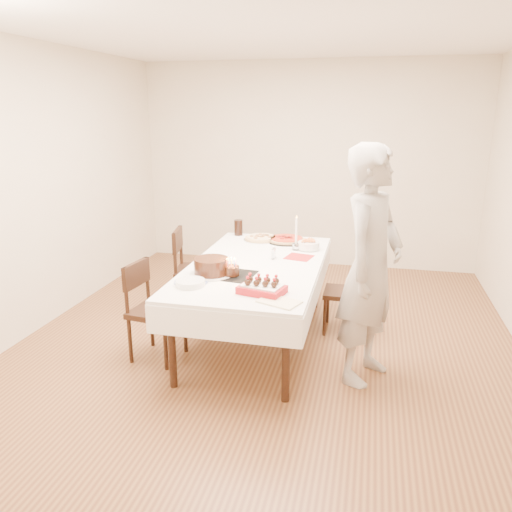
% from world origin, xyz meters
% --- Properties ---
extents(floor, '(5.00, 5.00, 0.00)m').
position_xyz_m(floor, '(0.00, 0.00, 0.00)').
color(floor, '#59311E').
rests_on(floor, ground).
extents(wall_back, '(4.50, 0.04, 2.70)m').
position_xyz_m(wall_back, '(0.00, 2.50, 1.35)').
color(wall_back, beige).
rests_on(wall_back, floor).
extents(wall_front, '(4.50, 0.04, 2.70)m').
position_xyz_m(wall_front, '(0.00, -2.50, 1.35)').
color(wall_front, beige).
rests_on(wall_front, floor).
extents(wall_left, '(0.04, 5.00, 2.70)m').
position_xyz_m(wall_left, '(-2.25, 0.00, 1.35)').
color(wall_left, beige).
rests_on(wall_left, floor).
extents(ceiling, '(5.00, 5.00, 0.00)m').
position_xyz_m(ceiling, '(0.00, 0.00, 2.70)').
color(ceiling, white).
rests_on(ceiling, wall_back).
extents(dining_table, '(1.66, 2.36, 0.75)m').
position_xyz_m(dining_table, '(-0.11, -0.08, 0.38)').
color(dining_table, white).
rests_on(dining_table, floor).
extents(chair_right_savory, '(0.40, 0.40, 0.78)m').
position_xyz_m(chair_right_savory, '(0.66, 0.33, 0.39)').
color(chair_right_savory, black).
rests_on(chair_right_savory, floor).
extents(chair_left_savory, '(0.54, 0.54, 0.90)m').
position_xyz_m(chair_left_savory, '(-0.88, 0.48, 0.45)').
color(chair_left_savory, black).
rests_on(chair_left_savory, floor).
extents(chair_left_dessert, '(0.49, 0.49, 0.85)m').
position_xyz_m(chair_left_dessert, '(-0.86, -0.59, 0.43)').
color(chair_left_dessert, black).
rests_on(chair_left_dessert, floor).
extents(person, '(0.67, 0.79, 1.85)m').
position_xyz_m(person, '(0.89, -0.50, 0.93)').
color(person, '#B3AEA9').
rests_on(person, floor).
extents(pizza_white, '(0.49, 0.49, 0.04)m').
position_xyz_m(pizza_white, '(-0.25, 0.74, 0.77)').
color(pizza_white, beige).
rests_on(pizza_white, dining_table).
extents(pizza_pepperoni, '(0.44, 0.44, 0.04)m').
position_xyz_m(pizza_pepperoni, '(0.02, 0.75, 0.77)').
color(pizza_pepperoni, red).
rests_on(pizza_pepperoni, dining_table).
extents(red_placemat, '(0.28, 0.28, 0.01)m').
position_xyz_m(red_placemat, '(0.24, 0.21, 0.75)').
color(red_placemat, '#B21E1E').
rests_on(red_placemat, dining_table).
extents(pasta_bowl, '(0.23, 0.23, 0.07)m').
position_xyz_m(pasta_bowl, '(0.29, 0.49, 0.79)').
color(pasta_bowl, white).
rests_on(pasta_bowl, dining_table).
extents(taper_candle, '(0.09, 0.09, 0.35)m').
position_xyz_m(taper_candle, '(0.17, 0.46, 0.92)').
color(taper_candle, white).
rests_on(taper_candle, dining_table).
extents(shaker_pair, '(0.10, 0.10, 0.10)m').
position_xyz_m(shaker_pair, '(0.01, 0.09, 0.80)').
color(shaker_pair, white).
rests_on(shaker_pair, dining_table).
extents(cola_glass, '(0.10, 0.10, 0.17)m').
position_xyz_m(cola_glass, '(-0.54, 0.90, 0.84)').
color(cola_glass, black).
rests_on(cola_glass, dining_table).
extents(layer_cake, '(0.38, 0.38, 0.14)m').
position_xyz_m(layer_cake, '(-0.40, -0.47, 0.82)').
color(layer_cake, '#32180C').
rests_on(layer_cake, dining_table).
extents(cake_board, '(0.38, 0.38, 0.01)m').
position_xyz_m(cake_board, '(-0.22, -0.44, 0.75)').
color(cake_board, black).
rests_on(cake_board, dining_table).
extents(birthday_cake, '(0.15, 0.15, 0.14)m').
position_xyz_m(birthday_cake, '(-0.23, -0.47, 0.83)').
color(birthday_cake, '#3C1D10').
rests_on(birthday_cake, dining_table).
extents(strawberry_box, '(0.38, 0.30, 0.08)m').
position_xyz_m(strawberry_box, '(0.10, -0.80, 0.79)').
color(strawberry_box, maroon).
rests_on(strawberry_box, dining_table).
extents(box_lid, '(0.34, 0.29, 0.02)m').
position_xyz_m(box_lid, '(0.26, -0.95, 0.75)').
color(box_lid, beige).
rests_on(box_lid, dining_table).
extents(plate_stack, '(0.29, 0.29, 0.05)m').
position_xyz_m(plate_stack, '(-0.48, -0.76, 0.77)').
color(plate_stack, white).
rests_on(plate_stack, dining_table).
extents(china_plate, '(0.31, 0.31, 0.01)m').
position_xyz_m(china_plate, '(-0.50, -0.69, 0.76)').
color(china_plate, white).
rests_on(china_plate, dining_table).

